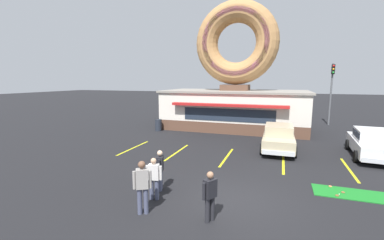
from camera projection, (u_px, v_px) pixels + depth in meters
The scene contains 20 objects.
ground_plane at pixel (236, 200), 9.23m from camera, with size 160.00×160.00×0.00m, color black.
donut_shop_building at pixel (235, 86), 22.49m from camera, with size 12.30×6.75×10.96m.
putting_mat at pixel (362, 195), 9.57m from camera, with size 3.34×1.13×0.03m, color #197523.
mini_donut_near_right at pixel (330, 186), 10.30m from camera, with size 0.13×0.13×0.04m, color #D17F47.
mini_donut_mid_centre at pixel (337, 195), 9.48m from camera, with size 0.13×0.13×0.04m, color brown.
mini_donut_mid_right at pixel (343, 192), 9.75m from camera, with size 0.13×0.13×0.04m, color brown.
golf_ball at pixel (339, 194), 9.58m from camera, with size 0.04×0.04×0.04m, color white.
car_champagne at pixel (279, 136), 15.62m from camera, with size 2.03×4.58×1.60m.
car_white at pixel (371, 142), 14.14m from camera, with size 2.19×4.66×1.60m.
pedestrian_blue_sweater_man at pixel (210, 194), 7.72m from camera, with size 0.40×0.53×1.58m.
pedestrian_hooded_kid at pixel (142, 185), 8.14m from camera, with size 0.53×0.39×1.77m.
pedestrian_leather_jacket_man at pixel (154, 177), 9.16m from camera, with size 0.59×0.31×1.55m.
pedestrian_clipboard_woman at pixel (160, 168), 9.95m from camera, with size 0.35×0.57×1.60m.
trash_bin at pixel (158, 125), 21.71m from camera, with size 0.57×0.57×0.97m.
traffic_light_pole at pixel (332, 86), 24.06m from camera, with size 0.28×0.47×5.80m.
parking_stripe_far_left at pixel (134, 148), 16.31m from camera, with size 0.12×3.60×0.01m, color yellow.
parking_stripe_left at pixel (177, 152), 15.33m from camera, with size 0.12×3.60×0.01m, color yellow.
parking_stripe_mid_left at pixel (227, 157), 14.35m from camera, with size 0.12×3.60×0.01m, color yellow.
parking_stripe_centre at pixel (283, 163), 13.37m from camera, with size 0.12×3.60×0.01m, color yellow.
parking_stripe_mid_right at pixel (349, 169), 12.39m from camera, with size 0.12×3.60×0.01m, color yellow.
Camera 1 is at (1.36, -8.71, 4.28)m, focal length 24.00 mm.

